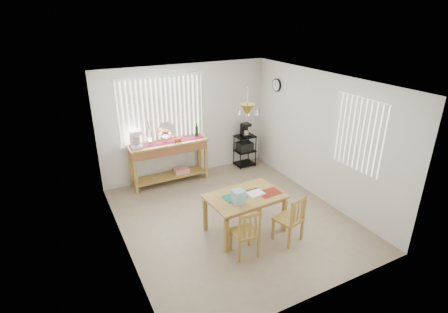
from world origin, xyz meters
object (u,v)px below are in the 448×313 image
wire_cart (245,148)px  cart_items (245,130)px  chair_right (290,219)px  chair_left (246,233)px  sideboard (169,152)px  dining_table (245,199)px

wire_cart → cart_items: (0.00, 0.01, 0.47)m
cart_items → chair_right: cart_items is taller
chair_left → wire_cart: bearing=59.7°
wire_cart → chair_left: bearing=-120.3°
cart_items → chair_left: (-1.78, -3.05, -0.54)m
wire_cart → cart_items: size_ratio=2.43×
sideboard → wire_cart: size_ratio=2.19×
dining_table → chair_left: 0.73m
sideboard → chair_right: size_ratio=2.00×
chair_left → chair_right: bearing=-0.9°
sideboard → chair_right: sideboard is taller
sideboard → chair_right: (1.05, -3.04, -0.31)m
cart_items → dining_table: bearing=-120.5°
wire_cart → chair_left: size_ratio=0.94×
chair_left → cart_items: bearing=59.8°
wire_cart → chair_right: size_ratio=0.92×
wire_cart → chair_right: (-0.92, -3.06, -0.05)m
sideboard → cart_items: bearing=0.7°
cart_items → chair_right: 3.24m
dining_table → chair_right: chair_right is taller
wire_cart → cart_items: cart_items is taller
wire_cart → chair_right: bearing=-106.7°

